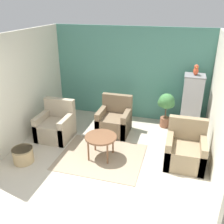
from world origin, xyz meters
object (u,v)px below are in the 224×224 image
object	(u,v)px
armchair_right	(185,151)
potted_plant	(166,105)
coffee_table	(101,138)
parrot	(196,70)
armchair_left	(56,126)
wicker_basket	(23,155)
birdcage	(191,105)
armchair_middle	(114,121)

from	to	relation	value
armchair_right	potted_plant	xyz separation A→B (m)	(-0.53, 1.54, 0.31)
coffee_table	armchair_right	size ratio (longest dim) A/B	0.73
parrot	armchair_left	bearing A→B (deg)	-158.04
coffee_table	armchair_right	xyz separation A→B (m)	(1.68, 0.26, -0.16)
armchair_left	wicker_basket	xyz separation A→B (m)	(-0.17, -1.11, -0.13)
coffee_table	wicker_basket	world-z (taller)	coffee_table
parrot	wicker_basket	bearing A→B (deg)	-144.01
birdcage	parrot	distance (m)	0.86
coffee_table	birdcage	bearing A→B (deg)	44.76
coffee_table	wicker_basket	xyz separation A→B (m)	(-1.47, -0.60, -0.28)
armchair_middle	armchair_left	bearing A→B (deg)	-152.36
wicker_basket	potted_plant	bearing A→B (deg)	42.49
armchair_left	potted_plant	size ratio (longest dim) A/B	0.99
armchair_left	coffee_table	bearing A→B (deg)	-21.29
armchair_right	parrot	bearing A→B (deg)	87.37
parrot	wicker_basket	world-z (taller)	parrot
armchair_middle	parrot	xyz separation A→B (m)	(1.78, 0.57, 1.27)
armchair_right	wicker_basket	world-z (taller)	armchair_right
armchair_left	potted_plant	distance (m)	2.78
parrot	potted_plant	distance (m)	1.13
armchair_left	birdcage	size ratio (longest dim) A/B	0.62
coffee_table	parrot	distance (m)	2.70
armchair_middle	potted_plant	world-z (taller)	potted_plant
coffee_table	potted_plant	size ratio (longest dim) A/B	0.72
coffee_table	armchair_left	distance (m)	1.40
potted_plant	wicker_basket	xyz separation A→B (m)	(-2.62, -2.40, -0.44)
armchair_right	armchair_middle	world-z (taller)	same
birdcage	armchair_left	bearing A→B (deg)	-158.08
coffee_table	potted_plant	bearing A→B (deg)	57.38
coffee_table	birdcage	xyz separation A→B (m)	(1.74, 1.73, 0.26)
armchair_left	parrot	world-z (taller)	parrot
birdcage	potted_plant	xyz separation A→B (m)	(-0.60, 0.07, -0.10)
armchair_left	armchair_right	bearing A→B (deg)	-4.75
armchair_middle	wicker_basket	distance (m)	2.28
armchair_right	coffee_table	bearing A→B (deg)	-171.24
coffee_table	potted_plant	distance (m)	2.14
armchair_middle	potted_plant	bearing A→B (deg)	27.96
armchair_left	potted_plant	xyz separation A→B (m)	(2.45, 1.29, 0.31)
potted_plant	armchair_middle	bearing A→B (deg)	-152.04
armchair_right	parrot	world-z (taller)	parrot
coffee_table	armchair_right	world-z (taller)	armchair_right
armchair_right	wicker_basket	distance (m)	3.26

